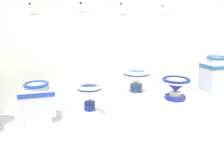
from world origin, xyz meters
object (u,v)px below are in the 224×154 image
plinth_block_tall_cobalt (212,97)px  info_placard_fifth (165,9)px  antique_toilet_rightmost (176,86)px  antique_toilet_central_ornate (37,98)px  plinth_block_broad_patterned (90,116)px  plinth_block_central_ornate (39,117)px  plinth_block_rightmost (175,103)px  info_placard_second (33,7)px  info_placard_third (83,6)px  info_placard_fourth (123,7)px  plinth_block_leftmost (136,104)px  antique_toilet_leftmost (136,79)px  antique_toilet_broad_patterned (89,94)px  antique_toilet_tall_cobalt (215,74)px

plinth_block_tall_cobalt → info_placard_fifth: (-0.58, 0.45, 1.24)m
antique_toilet_rightmost → info_placard_fifth: bearing=92.1°
antique_toilet_central_ornate → plinth_block_tall_cobalt: (2.37, -0.10, -0.19)m
plinth_block_broad_patterned → antique_toilet_rightmost: (1.21, 0.05, 0.27)m
plinth_block_central_ornate → antique_toilet_central_ornate: antique_toilet_central_ornate is taller
plinth_block_rightmost → info_placard_second: size_ratio=2.93×
info_placard_third → info_placard_fourth: info_placard_fourth is taller
plinth_block_broad_patterned → plinth_block_leftmost: 0.60m
plinth_block_central_ornate → antique_toilet_rightmost: 1.82m
info_placard_second → antique_toilet_rightmost: bearing=-12.3°
plinth_block_broad_patterned → antique_toilet_leftmost: antique_toilet_leftmost is taller
antique_toilet_broad_patterned → antique_toilet_tall_cobalt: size_ratio=0.74×
plinth_block_broad_patterned → antique_toilet_broad_patterned: 0.27m
plinth_block_broad_patterned → antique_toilet_broad_patterned: antique_toilet_broad_patterned is taller
plinth_block_leftmost → plinth_block_tall_cobalt: 1.18m
plinth_block_central_ornate → antique_toilet_broad_patterned: bearing=-9.0°
antique_toilet_tall_cobalt → info_placard_third: info_placard_third is taller
antique_toilet_central_ornate → plinth_block_leftmost: (1.19, -0.10, -0.17)m
plinth_block_central_ornate → antique_toilet_tall_cobalt: (2.37, -0.10, 0.40)m
antique_toilet_central_ornate → info_placard_second: 1.09m
antique_toilet_leftmost → info_placard_second: info_placard_second is taller
antique_toilet_central_ornate → info_placard_third: size_ratio=3.11×
plinth_block_rightmost → info_placard_third: 1.79m
info_placard_second → antique_toilet_central_ornate: bearing=-93.2°
antique_toilet_rightmost → info_placard_fourth: size_ratio=2.40×
plinth_block_central_ornate → info_placard_fourth: 1.77m
antique_toilet_rightmost → antique_toilet_central_ornate: bearing=178.7°
antique_toilet_rightmost → info_placard_second: (-1.78, 0.39, 1.02)m
antique_toilet_central_ornate → antique_toilet_tall_cobalt: antique_toilet_tall_cobalt is taller
plinth_block_broad_patterned → info_placard_fourth: info_placard_fourth is taller
antique_toilet_tall_cobalt → info_placard_second: info_placard_second is taller
antique_toilet_broad_patterned → info_placard_fourth: (0.57, 0.44, 1.03)m
info_placard_fifth → plinth_block_broad_patterned: bearing=-159.6°
plinth_block_broad_patterned → antique_toilet_broad_patterned: bearing=180.0°
plinth_block_rightmost → antique_toilet_rightmost: bearing=-45.0°
plinth_block_broad_patterned → plinth_block_rightmost: plinth_block_rightmost is taller
plinth_block_leftmost → info_placard_fourth: info_placard_fourth is taller
antique_toilet_broad_patterned → plinth_block_rightmost: bearing=2.5°
info_placard_second → antique_toilet_leftmost: bearing=-21.2°
plinth_block_rightmost → antique_toilet_tall_cobalt: bearing=-6.2°
plinth_block_broad_patterned → antique_toilet_rightmost: bearing=2.5°
info_placard_third → info_placard_fifth: size_ratio=1.10×
antique_toilet_central_ornate → plinth_block_leftmost: bearing=-5.0°
antique_toilet_central_ornate → info_placard_fifth: info_placard_fifth is taller
plinth_block_tall_cobalt → antique_toilet_rightmost: bearing=173.8°
plinth_block_central_ornate → antique_toilet_broad_patterned: (0.60, -0.09, 0.26)m
plinth_block_broad_patterned → plinth_block_tall_cobalt: bearing=-0.3°
antique_toilet_central_ornate → plinth_block_rightmost: 1.82m
antique_toilet_broad_patterned → antique_toilet_rightmost: bearing=2.5°
plinth_block_rightmost → info_placard_fourth: (-0.64, 0.39, 1.28)m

